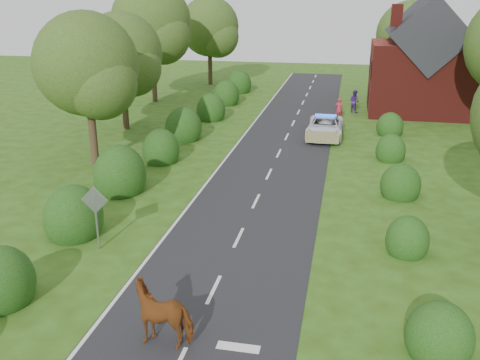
% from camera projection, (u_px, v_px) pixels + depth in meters
% --- Properties ---
extents(ground, '(120.00, 120.00, 0.00)m').
position_uv_depth(ground, '(214.00, 290.00, 17.50)').
color(ground, '#314810').
extents(road, '(6.00, 70.00, 0.02)m').
position_uv_depth(road, '(277.00, 158.00, 31.36)').
color(road, black).
rests_on(road, ground).
extents(road_markings, '(4.96, 70.00, 0.01)m').
position_uv_depth(road_markings, '(243.00, 167.00, 29.74)').
color(road_markings, white).
rests_on(road_markings, road).
extents(hedgerow_left, '(2.75, 50.41, 3.00)m').
position_uv_depth(hedgerow_left, '(151.00, 156.00, 29.29)').
color(hedgerow_left, black).
rests_on(hedgerow_left, ground).
extents(hedgerow_right, '(2.10, 45.78, 2.10)m').
position_uv_depth(hedgerow_right, '(398.00, 178.00, 26.43)').
color(hedgerow_right, black).
rests_on(hedgerow_right, ground).
extents(tree_left_a, '(5.74, 5.60, 8.38)m').
position_uv_depth(tree_left_a, '(90.00, 69.00, 28.53)').
color(tree_left_a, '#332316').
rests_on(tree_left_a, ground).
extents(tree_left_b, '(5.74, 5.60, 8.07)m').
position_uv_depth(tree_left_b, '(124.00, 57.00, 36.30)').
color(tree_left_b, '#332316').
rests_on(tree_left_b, ground).
extents(tree_left_c, '(6.97, 6.80, 10.22)m').
position_uv_depth(tree_left_c, '(154.00, 26.00, 45.29)').
color(tree_left_c, '#332316').
rests_on(tree_left_c, ground).
extents(tree_left_d, '(6.15, 6.00, 8.89)m').
position_uv_depth(tree_left_d, '(212.00, 29.00, 54.38)').
color(tree_left_d, '#332316').
rests_on(tree_left_d, ground).
extents(tree_right_c, '(6.15, 6.00, 8.58)m').
position_uv_depth(tree_right_c, '(412.00, 37.00, 48.94)').
color(tree_right_c, '#332316').
rests_on(tree_right_c, ground).
extents(road_sign, '(1.06, 0.08, 2.53)m').
position_uv_depth(road_sign, '(95.00, 209.00, 19.74)').
color(road_sign, gray).
rests_on(road_sign, ground).
extents(house, '(8.00, 7.40, 9.17)m').
position_uv_depth(house, '(423.00, 65.00, 42.16)').
color(house, '#5E1914').
rests_on(house, ground).
extents(cow, '(2.12, 1.18, 1.48)m').
position_uv_depth(cow, '(165.00, 315.00, 14.83)').
color(cow, brown).
rests_on(cow, ground).
extents(police_van, '(2.39, 5.11, 1.55)m').
position_uv_depth(police_van, '(325.00, 127.00, 35.72)').
color(police_van, white).
rests_on(police_van, ground).
extents(pedestrian_red, '(0.68, 0.52, 1.66)m').
position_uv_depth(pedestrian_red, '(339.00, 109.00, 40.56)').
color(pedestrian_red, '#AC253B').
rests_on(pedestrian_red, ground).
extents(pedestrian_purple, '(1.11, 1.09, 1.80)m').
position_uv_depth(pedestrian_purple, '(354.00, 101.00, 43.08)').
color(pedestrian_purple, '#452472').
rests_on(pedestrian_purple, ground).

